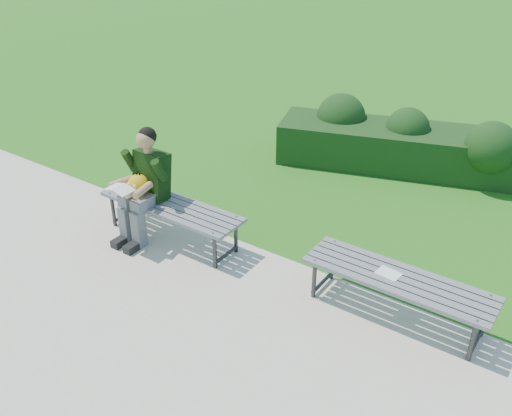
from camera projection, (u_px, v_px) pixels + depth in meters
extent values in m
plane|color=#216811|center=(271.00, 254.00, 6.47)|extent=(80.00, 80.00, 0.00)
cube|color=#B0A993|center=(166.00, 342.00, 5.21)|extent=(30.00, 3.50, 0.02)
cube|color=#154412|center=(408.00, 149.00, 8.33)|extent=(3.86, 2.05, 0.60)
sphere|color=#154412|center=(341.00, 118.00, 8.67)|extent=(0.94, 0.94, 0.75)
sphere|color=#154412|center=(407.00, 129.00, 8.26)|extent=(0.80, 0.80, 0.64)
sphere|color=#154412|center=(491.00, 148.00, 7.68)|extent=(0.90, 0.90, 0.72)
cube|color=slate|center=(158.00, 214.00, 6.37)|extent=(1.80, 0.08, 0.04)
cube|color=slate|center=(165.00, 210.00, 6.45)|extent=(1.80, 0.08, 0.04)
cube|color=slate|center=(171.00, 206.00, 6.52)|extent=(1.80, 0.08, 0.04)
cube|color=slate|center=(177.00, 203.00, 6.60)|extent=(1.80, 0.08, 0.04)
cube|color=slate|center=(183.00, 199.00, 6.67)|extent=(1.80, 0.09, 0.04)
cylinder|color=#2D2D30|center=(113.00, 211.00, 6.88)|extent=(0.04, 0.04, 0.41)
cylinder|color=#2D2D30|center=(136.00, 198.00, 7.15)|extent=(0.04, 0.04, 0.41)
cylinder|color=#2D2D30|center=(123.00, 191.00, 6.93)|extent=(0.04, 0.42, 0.04)
cylinder|color=#2D2D30|center=(126.00, 215.00, 7.09)|extent=(0.04, 0.42, 0.04)
cylinder|color=gray|center=(110.00, 193.00, 6.75)|extent=(0.02, 0.02, 0.01)
cylinder|color=gray|center=(135.00, 180.00, 7.04)|extent=(0.02, 0.02, 0.01)
cylinder|color=#2D2D30|center=(215.00, 252.00, 6.11)|extent=(0.04, 0.04, 0.41)
cylinder|color=#2D2D30|center=(236.00, 236.00, 6.38)|extent=(0.04, 0.04, 0.41)
cylinder|color=#2D2D30|center=(225.00, 230.00, 6.16)|extent=(0.04, 0.42, 0.04)
cylinder|color=#2D2D30|center=(226.00, 255.00, 6.32)|extent=(0.04, 0.42, 0.04)
cylinder|color=gray|center=(213.00, 233.00, 5.97)|extent=(0.02, 0.02, 0.01)
cylinder|color=gray|center=(236.00, 216.00, 6.27)|extent=(0.02, 0.02, 0.01)
cube|color=slate|center=(389.00, 290.00, 5.16)|extent=(1.80, 0.08, 0.04)
cube|color=slate|center=(394.00, 285.00, 5.24)|extent=(1.80, 0.08, 0.04)
cube|color=slate|center=(398.00, 279.00, 5.31)|extent=(1.80, 0.08, 0.04)
cube|color=slate|center=(403.00, 274.00, 5.39)|extent=(1.80, 0.09, 0.04)
cube|color=slate|center=(407.00, 268.00, 5.46)|extent=(1.80, 0.09, 0.04)
cylinder|color=#2D2D30|center=(314.00, 280.00, 5.67)|extent=(0.04, 0.04, 0.41)
cylinder|color=#2D2D30|center=(332.00, 262.00, 5.94)|extent=(0.04, 0.04, 0.41)
cylinder|color=#2D2D30|center=(324.00, 256.00, 5.72)|extent=(0.04, 0.42, 0.04)
cylinder|color=#2D2D30|center=(323.00, 282.00, 5.88)|extent=(0.04, 0.42, 0.04)
cylinder|color=gray|center=(314.00, 260.00, 5.54)|extent=(0.02, 0.02, 0.01)
cylinder|color=gray|center=(335.00, 241.00, 5.83)|extent=(0.02, 0.02, 0.01)
cylinder|color=#2D2D30|center=(472.00, 342.00, 4.90)|extent=(0.04, 0.04, 0.41)
cylinder|color=#2D2D30|center=(485.00, 318.00, 5.17)|extent=(0.04, 0.04, 0.41)
cylinder|color=#2D2D30|center=(483.00, 314.00, 4.95)|extent=(0.04, 0.42, 0.04)
cylinder|color=#2D2D30|center=(476.00, 342.00, 5.11)|extent=(0.04, 0.42, 0.04)
cylinder|color=gray|center=(477.00, 321.00, 4.76)|extent=(0.02, 0.02, 0.01)
cylinder|color=gray|center=(491.00, 295.00, 5.06)|extent=(0.02, 0.02, 0.01)
cube|color=slate|center=(135.00, 196.00, 6.56)|extent=(0.14, 0.42, 0.13)
cube|color=slate|center=(148.00, 200.00, 6.46)|extent=(0.14, 0.42, 0.13)
cube|color=slate|center=(126.00, 224.00, 6.58)|extent=(0.12, 0.13, 0.45)
cube|color=slate|center=(139.00, 229.00, 6.48)|extent=(0.12, 0.13, 0.45)
cube|color=black|center=(122.00, 241.00, 6.59)|extent=(0.11, 0.26, 0.09)
cube|color=black|center=(134.00, 246.00, 6.49)|extent=(0.11, 0.26, 0.09)
cube|color=black|center=(152.00, 175.00, 6.55)|extent=(0.40, 0.30, 0.59)
cylinder|color=tan|center=(148.00, 150.00, 6.38)|extent=(0.10, 0.10, 0.08)
sphere|color=tan|center=(146.00, 140.00, 6.30)|extent=(0.21, 0.21, 0.21)
sphere|color=black|center=(147.00, 136.00, 6.31)|extent=(0.21, 0.21, 0.21)
cylinder|color=black|center=(130.00, 160.00, 6.51)|extent=(0.10, 0.21, 0.30)
cylinder|color=black|center=(159.00, 170.00, 6.29)|extent=(0.10, 0.21, 0.30)
cylinder|color=tan|center=(121.00, 182.00, 6.41)|extent=(0.14, 0.31, 0.08)
cylinder|color=tan|center=(143.00, 190.00, 6.24)|extent=(0.14, 0.31, 0.08)
sphere|color=tan|center=(115.00, 189.00, 6.26)|extent=(0.09, 0.09, 0.09)
sphere|color=tan|center=(128.00, 194.00, 6.16)|extent=(0.09, 0.09, 0.09)
sphere|color=#DAA606|center=(138.00, 184.00, 6.41)|extent=(0.23, 0.23, 0.23)
cone|color=orange|center=(131.00, 189.00, 6.33)|extent=(0.07, 0.07, 0.07)
cone|color=black|center=(137.00, 173.00, 6.36)|extent=(0.03, 0.04, 0.07)
cone|color=black|center=(139.00, 174.00, 6.35)|extent=(0.03, 0.04, 0.06)
sphere|color=white|center=(129.00, 184.00, 6.34)|extent=(0.04, 0.04, 0.04)
sphere|color=white|center=(135.00, 186.00, 6.30)|extent=(0.04, 0.04, 0.04)
cube|color=white|center=(114.00, 187.00, 6.21)|extent=(0.15, 0.20, 0.05)
cube|color=white|center=(124.00, 190.00, 6.14)|extent=(0.15, 0.20, 0.05)
cube|color=white|center=(389.00, 273.00, 5.35)|extent=(0.24, 0.18, 0.01)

